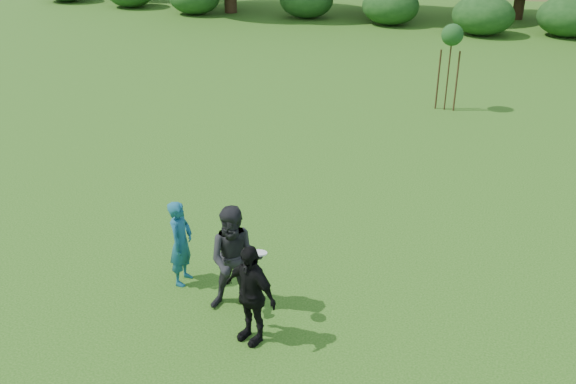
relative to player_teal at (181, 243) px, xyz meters
name	(u,v)px	position (x,y,z in m)	size (l,w,h in m)	color
ground	(226,318)	(1.25, -0.76, -0.84)	(120.00, 120.00, 0.00)	#19470C
player_teal	(181,243)	(0.00, 0.00, 0.00)	(0.61, 0.40, 1.68)	#17536B
player_grey	(235,259)	(1.30, -0.38, 0.15)	(0.96, 0.75, 1.98)	black
player_black	(250,294)	(1.90, -1.10, 0.05)	(1.04, 0.43, 1.77)	black
frisbee	(259,253)	(1.82, -0.53, 0.48)	(0.27, 0.27, 0.07)	white
sapling	(452,37)	(2.98, 12.31, 1.58)	(0.70, 0.70, 2.85)	#342414
hillside	(489,66)	(0.69, 67.70, -12.81)	(150.00, 72.00, 52.00)	olive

